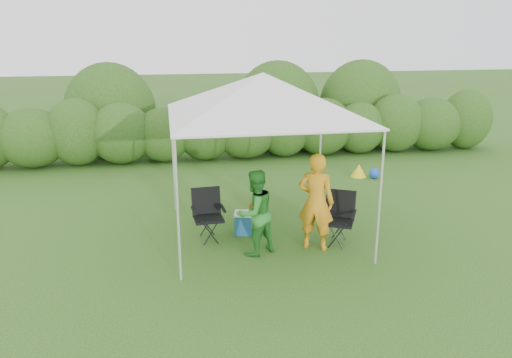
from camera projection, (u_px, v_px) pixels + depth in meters
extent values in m
plane|color=#37631F|center=(268.00, 244.00, 8.46)|extent=(70.00, 70.00, 0.00)
ellipsoid|color=#31581B|center=(32.00, 138.00, 13.03)|extent=(1.80, 1.53, 1.57)
cylinder|color=#382616|center=(35.00, 162.00, 13.21)|extent=(0.12, 0.12, 0.30)
ellipsoid|color=#31581B|center=(77.00, 132.00, 13.19)|extent=(1.58, 1.34, 1.80)
cylinder|color=#382616|center=(79.00, 160.00, 13.40)|extent=(0.12, 0.12, 0.30)
ellipsoid|color=#31581B|center=(121.00, 133.00, 13.40)|extent=(1.72, 1.47, 1.65)
cylinder|color=#382616|center=(123.00, 158.00, 13.60)|extent=(0.12, 0.12, 0.30)
ellipsoid|color=#31581B|center=(164.00, 135.00, 13.62)|extent=(1.50, 1.28, 1.50)
cylinder|color=#382616|center=(165.00, 156.00, 13.79)|extent=(0.12, 0.12, 0.30)
ellipsoid|color=#31581B|center=(205.00, 129.00, 13.78)|extent=(1.65, 1.40, 1.73)
cylinder|color=#382616|center=(206.00, 154.00, 13.98)|extent=(0.12, 0.12, 0.30)
ellipsoid|color=#31581B|center=(245.00, 131.00, 13.99)|extent=(1.80, 1.53, 1.57)
cylinder|color=#382616|center=(245.00, 153.00, 14.17)|extent=(0.12, 0.12, 0.30)
ellipsoid|color=#31581B|center=(284.00, 125.00, 14.15)|extent=(1.58, 1.34, 1.80)
cylinder|color=#382616|center=(284.00, 151.00, 14.36)|extent=(0.12, 0.12, 0.30)
ellipsoid|color=#31581B|center=(323.00, 127.00, 14.36)|extent=(1.72, 1.47, 1.65)
cylinder|color=#382616|center=(322.00, 149.00, 14.56)|extent=(0.12, 0.12, 0.30)
ellipsoid|color=#31581B|center=(360.00, 128.00, 14.58)|extent=(1.50, 1.28, 1.50)
cylinder|color=#382616|center=(358.00, 148.00, 14.75)|extent=(0.12, 0.12, 0.30)
ellipsoid|color=#31581B|center=(396.00, 123.00, 14.74)|extent=(1.65, 1.40, 1.73)
cylinder|color=#382616|center=(394.00, 146.00, 14.94)|extent=(0.12, 0.12, 0.30)
ellipsoid|color=#31581B|center=(431.00, 124.00, 14.95)|extent=(1.80, 1.53, 1.57)
cylinder|color=#382616|center=(429.00, 145.00, 15.13)|extent=(0.12, 0.12, 0.30)
ellipsoid|color=#31581B|center=(466.00, 119.00, 15.11)|extent=(1.57, 1.34, 1.80)
cylinder|color=#382616|center=(463.00, 143.00, 15.32)|extent=(0.12, 0.12, 0.30)
cylinder|color=silver|center=(178.00, 212.00, 6.96)|extent=(0.04, 0.04, 2.10)
cylinder|color=silver|center=(380.00, 200.00, 7.47)|extent=(0.04, 0.04, 2.10)
cylinder|color=silver|center=(173.00, 160.00, 9.79)|extent=(0.04, 0.04, 2.10)
cylinder|color=silver|center=(320.00, 153.00, 10.30)|extent=(0.04, 0.04, 2.10)
cube|color=white|center=(263.00, 116.00, 8.33)|extent=(3.10, 3.10, 0.03)
pyramid|color=white|center=(263.00, 94.00, 8.22)|extent=(3.10, 3.10, 0.70)
cube|color=black|center=(338.00, 222.00, 8.39)|extent=(0.64, 0.62, 0.05)
cube|color=black|center=(341.00, 203.00, 8.50)|extent=(0.50, 0.34, 0.47)
cube|color=black|center=(324.00, 211.00, 8.41)|extent=(0.23, 0.39, 0.03)
cube|color=black|center=(354.00, 214.00, 8.27)|extent=(0.23, 0.39, 0.03)
cylinder|color=black|center=(324.00, 236.00, 8.31)|extent=(0.02, 0.02, 0.39)
cylinder|color=black|center=(349.00, 239.00, 8.20)|extent=(0.02, 0.02, 0.39)
cylinder|color=black|center=(327.00, 227.00, 8.69)|extent=(0.02, 0.02, 0.39)
cylinder|color=black|center=(351.00, 230.00, 8.58)|extent=(0.02, 0.02, 0.39)
cube|color=black|center=(209.00, 219.00, 8.54)|extent=(0.52, 0.48, 0.05)
cube|color=black|center=(206.00, 200.00, 8.66)|extent=(0.49, 0.17, 0.46)
cube|color=black|center=(193.00, 211.00, 8.43)|extent=(0.08, 0.41, 0.03)
cube|color=black|center=(223.00, 208.00, 8.56)|extent=(0.08, 0.41, 0.03)
cylinder|color=black|center=(199.00, 235.00, 8.36)|extent=(0.02, 0.02, 0.39)
cylinder|color=black|center=(223.00, 232.00, 8.46)|extent=(0.02, 0.02, 0.39)
cylinder|color=black|center=(195.00, 226.00, 8.74)|extent=(0.02, 0.02, 0.39)
cylinder|color=black|center=(218.00, 224.00, 8.84)|extent=(0.02, 0.02, 0.39)
imported|color=orange|center=(316.00, 202.00, 8.10)|extent=(0.71, 0.63, 1.63)
imported|color=#2A7E29|center=(255.00, 213.00, 7.94)|extent=(0.85, 0.80, 1.40)
cube|color=#1E558A|center=(247.00, 224.00, 8.90)|extent=(0.49, 0.40, 0.35)
cube|color=silver|center=(247.00, 213.00, 8.84)|extent=(0.52, 0.42, 0.03)
cylinder|color=#592D0C|center=(251.00, 208.00, 8.78)|extent=(0.06, 0.06, 0.21)
cone|color=yellow|center=(359.00, 170.00, 12.34)|extent=(0.38, 0.38, 0.32)
sphere|color=blue|center=(374.00, 173.00, 12.20)|extent=(0.25, 0.25, 0.25)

